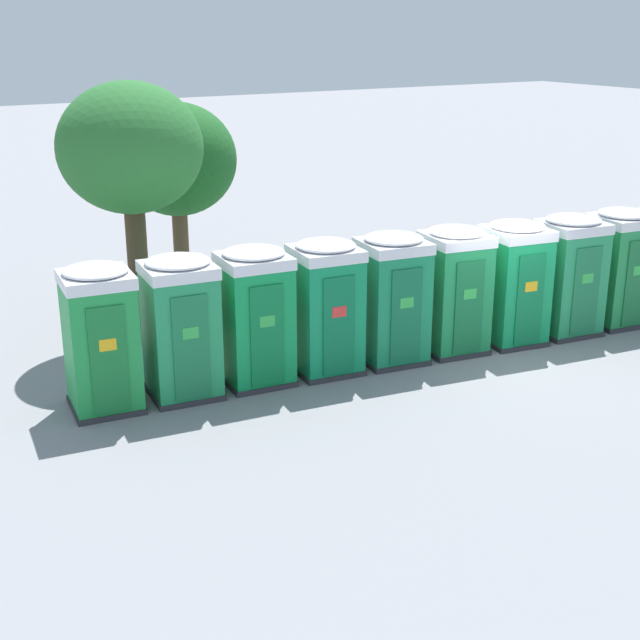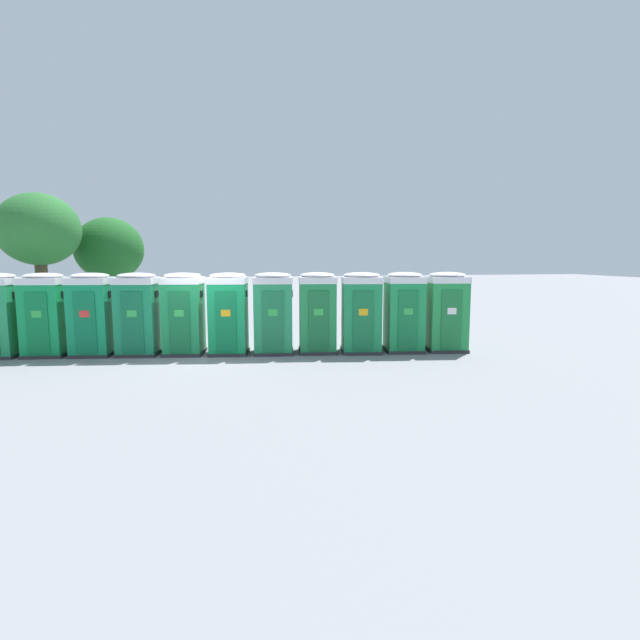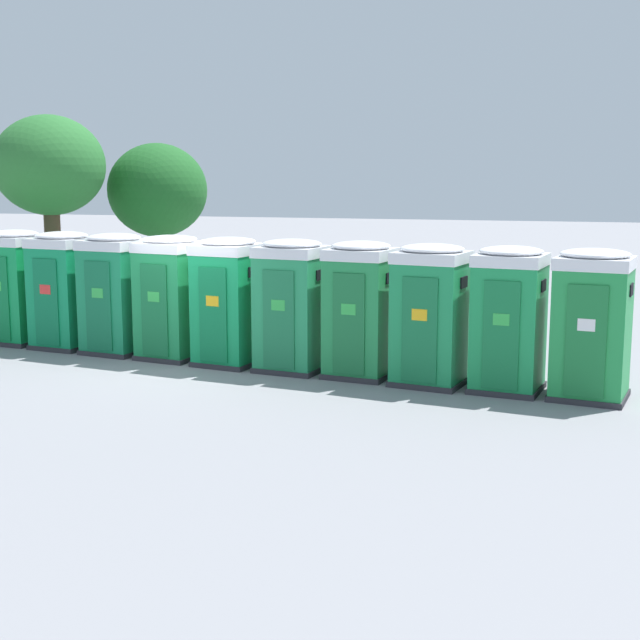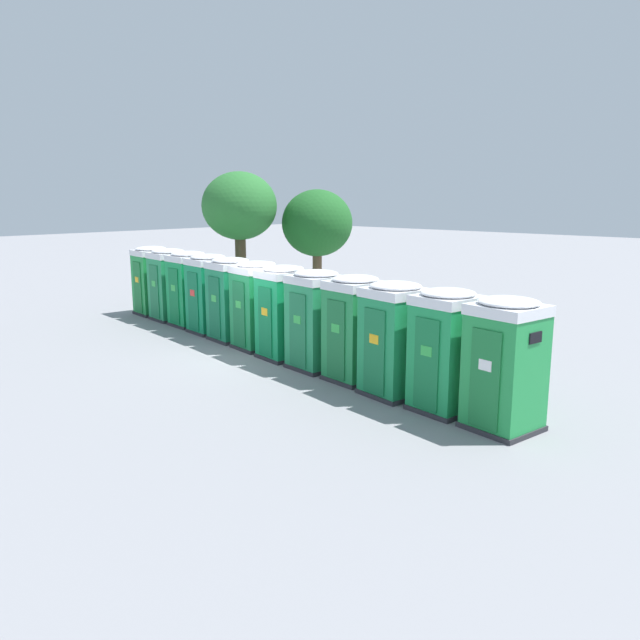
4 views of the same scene
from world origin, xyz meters
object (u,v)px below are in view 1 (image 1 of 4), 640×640
object	(u,v)px
portapotty_0	(101,338)
portapotty_3	(326,306)
portapotty_5	(454,289)
portapotty_2	(255,315)
street_tree_0	(177,161)
portapotty_1	(181,326)
portapotty_8	(619,267)
portapotty_6	(514,282)
portapotty_4	(392,298)
street_tree_1	(130,151)
portapotty_7	(569,274)

from	to	relation	value
portapotty_0	portapotty_3	world-z (taller)	same
portapotty_0	portapotty_5	xyz separation A→B (m)	(6.88, -0.86, -0.00)
portapotty_2	street_tree_0	bearing A→B (deg)	81.28
portapotty_2	portapotty_5	distance (m)	4.16
portapotty_1	street_tree_0	distance (m)	6.08
portapotty_8	portapotty_6	bearing A→B (deg)	174.20
portapotty_5	portapotty_8	size ratio (longest dim) A/B	1.00
portapotty_1	portapotty_5	xyz separation A→B (m)	(5.50, -0.69, 0.00)
portapotty_0	portapotty_4	world-z (taller)	same
street_tree_1	portapotty_5	bearing A→B (deg)	-35.67
portapotty_5	street_tree_1	distance (m)	6.88
portapotty_4	portapotty_8	distance (m)	5.54
portapotty_0	street_tree_1	bearing A→B (deg)	58.86
portapotty_3	portapotty_5	xyz separation A→B (m)	(2.75, -0.38, 0.00)
portapotty_1	portapotty_7	xyz separation A→B (m)	(8.24, -1.09, -0.00)
portapotty_0	portapotty_6	size ratio (longest dim) A/B	1.00
portapotty_2	portapotty_0	bearing A→B (deg)	174.17
portapotty_0	portapotty_8	bearing A→B (deg)	-7.08
portapotty_6	street_tree_1	world-z (taller)	street_tree_1
street_tree_0	street_tree_1	xyz separation A→B (m)	(-1.87, -2.29, 0.63)
portapotty_2	portapotty_5	world-z (taller)	same
street_tree_0	portapotty_8	bearing A→B (deg)	-41.24
portapotty_6	street_tree_0	world-z (taller)	street_tree_0
portapotty_0	portapotty_2	size ratio (longest dim) A/B	1.00
portapotty_5	portapotty_7	world-z (taller)	same
portapotty_0	street_tree_1	distance (m)	4.25
portapotty_4	portapotty_6	size ratio (longest dim) A/B	1.00
portapotty_1	portapotty_7	size ratio (longest dim) A/B	1.00
portapotty_6	portapotty_8	world-z (taller)	same
portapotty_8	street_tree_1	distance (m)	10.53
portapotty_0	portapotty_2	world-z (taller)	same
portapotty_3	portapotty_0	bearing A→B (deg)	173.39
portapotty_8	street_tree_0	distance (m)	10.06
portapotty_8	portapotty_2	bearing A→B (deg)	172.51
portapotty_0	portapotty_3	bearing A→B (deg)	-6.61
portapotty_3	portapotty_5	distance (m)	2.77
portapotty_2	portapotty_8	world-z (taller)	same
portapotty_1	portapotty_3	distance (m)	2.77
portapotty_4	portapotty_0	bearing A→B (deg)	173.00
portapotty_2	street_tree_1	world-z (taller)	street_tree_1
portapotty_1	portapotty_2	bearing A→B (deg)	-5.03
portapotty_0	portapotty_7	xyz separation A→B (m)	(9.62, -1.25, -0.00)
portapotty_1	portapotty_8	world-z (taller)	same
portapotty_5	portapotty_8	world-z (taller)	same
street_tree_0	portapotty_6	bearing A→B (deg)	-53.19
portapotty_0	portapotty_5	bearing A→B (deg)	-7.09
portapotty_1	street_tree_0	size ratio (longest dim) A/B	0.55
portapotty_7	street_tree_0	bearing A→B (deg)	133.39
portapotty_8	street_tree_1	bearing A→B (deg)	155.59
portapotty_2	street_tree_0	xyz separation A→B (m)	(0.83, 5.42, 2.01)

